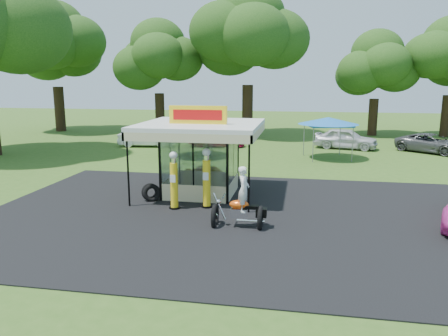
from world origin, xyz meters
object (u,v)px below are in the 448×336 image
Objects in this scene: motorcycle at (242,203)px; kiosk_car at (211,174)px; gas_station_kiosk at (201,157)px; gas_pump_left at (174,182)px; bg_car_a at (147,137)px; tent_west at (189,118)px; tent_east at (328,121)px; bg_car_b at (217,139)px; bg_car_d at (432,143)px; bg_car_c at (346,138)px; gas_pump_right at (207,180)px.

kiosk_car is at bearing 109.51° from motorcycle.
gas_pump_left is at bearing -102.24° from gas_station_kiosk.
gas_pump_left reaches higher than bg_car_a.
motorcycle is 15.40m from tent_west.
bg_car_b is at bearing 154.94° from tent_east.
gas_station_kiosk is at bearing 118.58° from motorcycle.
gas_pump_left is 3.55m from motorcycle.
tent_west is (-3.15, 9.88, 0.89)m from gas_station_kiosk.
tent_east reaches higher than motorcycle.
bg_car_d is 17.91m from tent_west.
bg_car_a is (-10.22, 18.09, -0.19)m from motorcycle.
bg_car_c is 1.17× the size of tent_east.
kiosk_car is at bearing -176.20° from bg_car_b.
gas_station_kiosk reaches higher than motorcycle.
motorcycle is at bearing -59.96° from gas_station_kiosk.
gas_station_kiosk is 1.09× the size of bg_car_d.
gas_pump_left is 19.87m from bg_car_c.
tent_west reaches higher than bg_car_c.
gas_pump_right reaches higher than motorcycle.
bg_car_c is 12.53m from tent_west.
tent_west is at bearing 129.78° from bg_car_c.
gas_pump_left reaches higher than motorcycle.
gas_pump_right is 21.38m from bg_car_d.
motorcycle is 0.54× the size of bg_car_a.
motorcycle is 19.61m from bg_car_b.
kiosk_car is 10.81m from tent_east.
gas_pump_right reaches higher than bg_car_c.
gas_pump_left is 0.49× the size of bg_car_d.
bg_car_b is at bearing 102.32° from motorcycle.
motorcycle is 0.59× the size of tent_east.
bg_car_d is (6.06, -0.78, -0.12)m from bg_car_c.
bg_car_d is at bearing 15.43° from tent_west.
bg_car_b is 16.16m from bg_car_d.
bg_car_d is at bearing 46.23° from gas_station_kiosk.
bg_car_b is at bearing -87.94° from bg_car_a.
kiosk_car is (-0.00, 2.21, -1.30)m from gas_station_kiosk.
bg_car_a is at bearing 113.69° from gas_pump_left.
bg_car_d is 8.83m from tent_east.
bg_car_a reaches higher than bg_car_b.
bg_car_d reaches higher than kiosk_car.
tent_east is at bearing 66.71° from gas_pump_right.
bg_car_b is at bearing 128.66° from bg_car_d.
bg_car_a is 1.05× the size of tent_west.
bg_car_b is at bearing 107.26° from bg_car_c.
tent_west reaches higher than bg_car_b.
bg_car_d is at bearing -95.41° from bg_car_a.
gas_station_kiosk is at bearing -120.27° from tent_east.
gas_station_kiosk is 1.21× the size of bg_car_b.
gas_pump_right is 0.57× the size of bg_car_b.
bg_car_d is 1.23× the size of tent_east.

